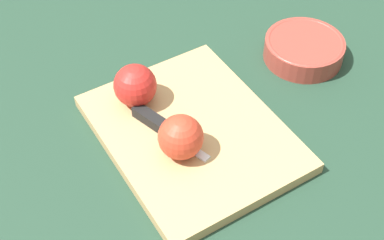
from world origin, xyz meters
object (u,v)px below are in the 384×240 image
at_px(bowl, 304,48).
at_px(apple_half_right, 181,137).
at_px(apple_half_left, 135,86).
at_px(knife, 155,122).

bearing_deg(bowl, apple_half_right, -80.97).
height_order(apple_half_left, knife, apple_half_left).
bearing_deg(knife, apple_half_right, -11.70).
bearing_deg(knife, bowl, 76.12).
xyz_separation_m(apple_half_left, knife, (0.06, -0.01, -0.03)).
height_order(apple_half_left, apple_half_right, apple_half_left).
height_order(apple_half_right, bowl, apple_half_right).
height_order(knife, bowl, same).
xyz_separation_m(apple_half_right, bowl, (-0.05, 0.32, -0.03)).
relative_size(apple_half_left, bowl, 0.49).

